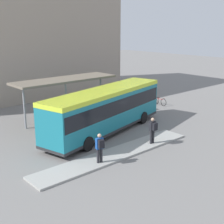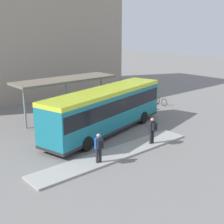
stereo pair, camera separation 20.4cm
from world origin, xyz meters
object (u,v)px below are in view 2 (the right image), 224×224
object	(u,v)px
city_bus	(106,108)
bicycle_green	(145,99)
pedestrian_waiting	(99,146)
potted_planter_far_side	(52,122)
bicycle_red	(161,101)
bicycle_orange	(153,100)
pedestrian_companion	(153,129)
potted_planter_near_shelter	(120,110)

from	to	relation	value
city_bus	bicycle_green	size ratio (longest dim) A/B	6.93
pedestrian_waiting	potted_planter_far_side	bearing A→B (deg)	4.94
bicycle_red	bicycle_orange	world-z (taller)	bicycle_red
bicycle_red	bicycle_orange	distance (m)	0.89
pedestrian_companion	bicycle_green	xyz separation A→B (m)	(8.60, 8.66, -0.77)
bicycle_red	potted_planter_near_shelter	xyz separation A→B (m)	(-6.10, -0.53, 0.29)
bicycle_green	potted_planter_far_side	distance (m)	12.30
city_bus	bicycle_green	world-z (taller)	city_bus
pedestrian_waiting	potted_planter_far_side	xyz separation A→B (m)	(1.05, 7.04, -0.42)
pedestrian_waiting	bicycle_red	bearing A→B (deg)	-49.60
bicycle_red	bicycle_green	world-z (taller)	bicycle_red
potted_planter_far_side	pedestrian_companion	bearing A→B (deg)	-62.87
pedestrian_companion	potted_planter_near_shelter	xyz separation A→B (m)	(2.90, 6.38, -0.47)
potted_planter_near_shelter	potted_planter_far_side	world-z (taller)	potted_planter_far_side
bicycle_red	city_bus	bearing A→B (deg)	-69.01
pedestrian_waiting	bicycle_green	distance (m)	15.85
bicycle_orange	potted_planter_near_shelter	world-z (taller)	potted_planter_near_shelter
pedestrian_waiting	bicycle_green	xyz separation A→B (m)	(13.23, 8.70, -0.76)
city_bus	pedestrian_waiting	size ratio (longest dim) A/B	6.76
bicycle_green	potted_planter_near_shelter	size ratio (longest dim) A/B	1.33
city_bus	potted_planter_far_side	bearing A→B (deg)	121.56
pedestrian_waiting	pedestrian_companion	world-z (taller)	pedestrian_companion
pedestrian_waiting	potted_planter_near_shelter	bearing A→B (deg)	-36.16
potted_planter_near_shelter	potted_planter_far_side	xyz separation A→B (m)	(-6.48, 0.62, 0.04)
bicycle_orange	pedestrian_waiting	bearing A→B (deg)	-51.41
potted_planter_near_shelter	potted_planter_far_side	bearing A→B (deg)	174.53
bicycle_green	potted_planter_far_side	xyz separation A→B (m)	(-12.18, -1.66, 0.34)
bicycle_orange	potted_planter_far_side	world-z (taller)	potted_planter_far_side
pedestrian_companion	bicycle_orange	xyz separation A→B (m)	(8.81, 7.78, -0.79)
bicycle_green	bicycle_orange	bearing A→B (deg)	4.10
bicycle_green	pedestrian_waiting	bearing A→B (deg)	-66.22
bicycle_green	potted_planter_near_shelter	bearing A→B (deg)	-77.77
pedestrian_companion	bicycle_red	bearing A→B (deg)	-47.84
city_bus	bicycle_red	distance (m)	10.17
city_bus	pedestrian_companion	bearing A→B (deg)	-94.54
bicycle_red	bicycle_orange	size ratio (longest dim) A/B	1.07
city_bus	potted_planter_near_shelter	size ratio (longest dim) A/B	9.22
bicycle_green	city_bus	bearing A→B (deg)	-73.11
bicycle_orange	potted_planter_far_side	bearing A→B (deg)	-78.01
bicycle_green	potted_planter_near_shelter	distance (m)	6.14
city_bus	potted_planter_near_shelter	bearing A→B (deg)	19.69
city_bus	pedestrian_waiting	world-z (taller)	city_bus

